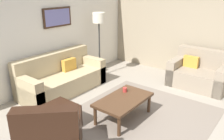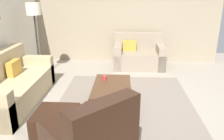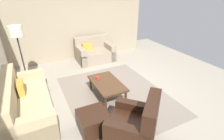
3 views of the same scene
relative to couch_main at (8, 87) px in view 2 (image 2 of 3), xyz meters
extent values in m
plane|color=gray|center=(-0.14, -2.11, -0.30)|extent=(8.00, 8.00, 0.00)
cube|color=gray|center=(2.86, -2.11, 1.10)|extent=(0.12, 5.20, 2.80)
cube|color=#786B5E|center=(-0.14, -2.11, -0.29)|extent=(3.12, 2.43, 0.01)
cube|color=tan|center=(0.00, -0.10, -0.09)|extent=(2.05, 0.87, 0.42)
cube|color=tan|center=(0.92, -0.10, 0.01)|extent=(0.20, 0.87, 0.62)
cube|color=gold|center=(0.28, 0.00, 0.26)|extent=(0.36, 0.12, 0.28)
cube|color=gray|center=(2.21, -2.47, -0.09)|extent=(0.90, 1.32, 0.42)
cube|color=gray|center=(2.54, -2.47, 0.14)|extent=(0.24, 1.32, 0.88)
cube|color=gray|center=(2.21, -1.91, 0.01)|extent=(0.90, 0.20, 0.62)
cube|color=gray|center=(2.21, -3.03, 0.01)|extent=(0.90, 0.20, 0.62)
cube|color=gold|center=(2.32, -2.22, 0.26)|extent=(0.12, 0.36, 0.28)
cube|color=black|center=(-1.35, -1.93, 0.00)|extent=(0.69, 0.67, 0.60)
cube|color=black|center=(-1.03, -1.18, -0.10)|extent=(0.56, 0.56, 0.40)
cylinder|color=#472D1C|center=(-0.60, -2.14, -0.12)|extent=(0.06, 0.06, 0.36)
cylinder|color=#472D1C|center=(0.38, -2.14, -0.12)|extent=(0.06, 0.06, 0.36)
cylinder|color=#472D1C|center=(-0.60, -1.62, -0.12)|extent=(0.06, 0.06, 0.36)
cylinder|color=#472D1C|center=(0.38, -1.62, -0.12)|extent=(0.06, 0.06, 0.36)
cube|color=#472D1C|center=(-0.11, -1.88, 0.09)|extent=(1.10, 0.64, 0.05)
cylinder|color=#B2332D|center=(0.13, -1.74, 0.15)|extent=(0.08, 0.08, 0.09)
cylinder|color=black|center=(1.27, -0.11, -0.28)|extent=(0.28, 0.28, 0.03)
cylinder|color=#262626|center=(1.27, -0.11, 0.43)|extent=(0.04, 0.04, 1.45)
cylinder|color=beige|center=(1.27, -0.11, 1.28)|extent=(0.32, 0.32, 0.26)
camera|label=1|loc=(-3.18, -4.02, 2.02)|focal=36.85mm
camera|label=2|loc=(-3.68, -2.09, 1.61)|focal=36.46mm
camera|label=3|loc=(-3.44, -0.38, 2.24)|focal=27.39mm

